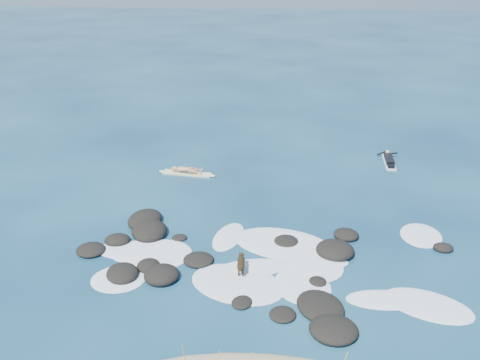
# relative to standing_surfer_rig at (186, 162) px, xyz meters

# --- Properties ---
(ground) EXTENTS (160.00, 160.00, 0.00)m
(ground) POSITION_rel_standing_surfer_rig_xyz_m (4.67, -6.46, -0.67)
(ground) COLOR #0A2642
(ground) RESTS_ON ground
(reef_rocks) EXTENTS (14.38, 7.95, 0.63)m
(reef_rocks) POSITION_rel_standing_surfer_rig_xyz_m (2.67, -7.80, -0.55)
(reef_rocks) COLOR black
(reef_rocks) RESTS_ON ground
(breaking_foam) EXTENTS (13.75, 7.00, 0.12)m
(breaking_foam) POSITION_rel_standing_surfer_rig_xyz_m (4.47, -7.84, -0.66)
(breaking_foam) COLOR white
(breaking_foam) RESTS_ON ground
(standing_surfer_rig) EXTENTS (2.98, 0.79, 1.69)m
(standing_surfer_rig) POSITION_rel_standing_surfer_rig_xyz_m (0.00, 0.00, 0.00)
(standing_surfer_rig) COLOR beige
(standing_surfer_rig) RESTS_ON ground
(paddling_surfer_rig) EXTENTS (1.10, 2.45, 0.43)m
(paddling_surfer_rig) POSITION_rel_standing_surfer_rig_xyz_m (10.35, 2.59, -0.52)
(paddling_surfer_rig) COLOR white
(paddling_surfer_rig) RESTS_ON ground
(dog) EXTENTS (0.30, 1.06, 0.67)m
(dog) POSITION_rel_standing_surfer_rig_xyz_m (3.56, -8.51, -0.22)
(dog) COLOR black
(dog) RESTS_ON ground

